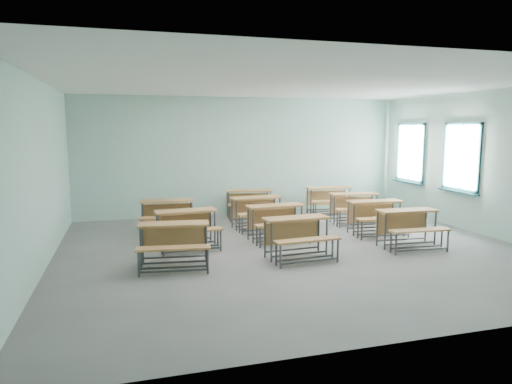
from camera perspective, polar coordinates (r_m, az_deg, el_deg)
room at (r=8.84m, az=5.36°, el=2.96°), size 9.04×8.04×3.24m
desk_unit_r0c0 at (r=7.94m, az=-10.23°, el=-5.72°), size 1.30×0.96×0.75m
desk_unit_r0c1 at (r=8.36m, az=5.34°, el=-4.93°), size 1.25×0.88×0.75m
desk_unit_r0c2 at (r=9.58m, az=18.63°, el=-3.65°), size 1.24×0.87×0.75m
desk_unit_r1c0 at (r=9.14m, az=-8.61°, el=-3.86°), size 1.26×0.90×0.75m
desk_unit_r1c1 at (r=9.64m, az=2.63°, el=-3.16°), size 1.25×0.89×0.75m
desk_unit_r1c2 at (r=10.55m, az=14.79°, el=-2.45°), size 1.26×0.89×0.75m
desk_unit_r2c0 at (r=10.50m, az=-11.04°, el=-2.38°), size 1.27×0.91×0.75m
desk_unit_r2c1 at (r=10.78m, az=0.21°, el=-1.96°), size 1.27×0.91×0.75m
desk_unit_r2c2 at (r=11.61m, az=12.30°, el=-1.42°), size 1.29×0.95×0.75m
desk_unit_r3c1 at (r=11.99m, az=-0.84°, el=-0.94°), size 1.28×0.93×0.75m
desk_unit_r3c2 at (r=12.68m, az=9.20°, el=-0.55°), size 1.26×0.90×0.75m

